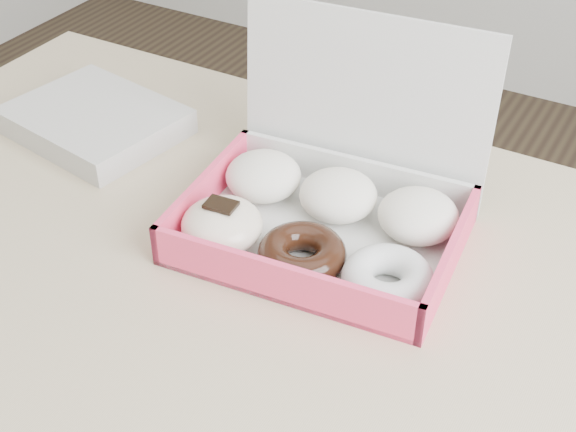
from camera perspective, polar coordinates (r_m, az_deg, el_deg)
The scene contains 3 objects.
table at distance 0.97m, azimuth -3.96°, elevation -7.29°, with size 1.20×0.80×0.75m.
donut_box at distance 0.94m, azimuth 2.62°, elevation 0.58°, with size 0.34×0.29×0.23m.
newspapers at distance 1.18m, azimuth -13.56°, elevation 6.59°, with size 0.23×0.18×0.04m, color beige.
Camera 1 is at (0.40, -0.57, 1.35)m, focal length 50.00 mm.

